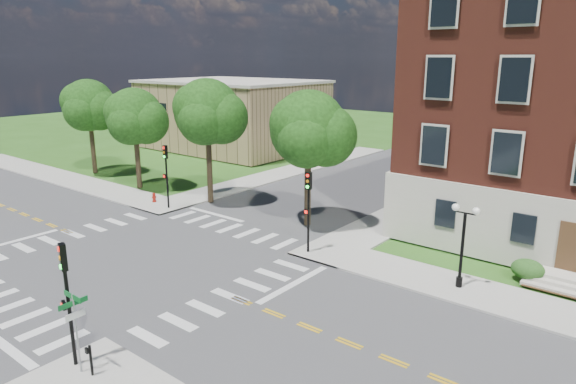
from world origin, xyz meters
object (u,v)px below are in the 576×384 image
Objects in this scene: traffic_signal_nw at (166,168)px; push_button_post at (90,359)px; street_sign_pole at (75,318)px; fire_hydrant at (154,198)px; traffic_signal_se at (66,289)px; twin_lamp_west at (463,241)px; traffic_signal_ne at (308,202)px.

push_button_post is (14.75, -15.28, -2.39)m from traffic_signal_nw.
fire_hydrant is at bearing 136.23° from street_sign_pole.
traffic_signal_se is 17.84m from twin_lamp_west.
traffic_signal_se reaches higher than push_button_post.
traffic_signal_se is 4.00× the size of push_button_post.
traffic_signal_nw is 22.38m from twin_lamp_west.
street_sign_pole is 4.13× the size of fire_hydrant.
traffic_signal_nw is at bearing 134.00° from push_button_post.
traffic_signal_nw reaches higher than twin_lamp_west.
street_sign_pole is (0.60, -14.75, -0.88)m from traffic_signal_ne.
street_sign_pole is at bearing -117.40° from twin_lamp_west.
fire_hydrant is (-2.20, 0.35, -2.72)m from traffic_signal_nw.
traffic_signal_se is at bearing -48.26° from traffic_signal_nw.
traffic_signal_nw is (-13.64, 15.29, 0.00)m from traffic_signal_se.
street_sign_pole is at bearing -47.23° from traffic_signal_nw.
traffic_signal_se is at bearing -179.32° from push_button_post.
traffic_signal_se is at bearing -119.31° from twin_lamp_west.
traffic_signal_ne is at bearing 89.96° from traffic_signal_se.
traffic_signal_ne is 1.00× the size of traffic_signal_nw.
traffic_signal_ne is at bearing 92.33° from street_sign_pole.
traffic_signal_ne reaches higher than push_button_post.
twin_lamp_west is (22.37, 0.26, -0.66)m from traffic_signal_nw.
twin_lamp_west is at bearing 60.69° from traffic_signal_se.
traffic_signal_ne is 8.79m from twin_lamp_west.
traffic_signal_nw is 3.52m from fire_hydrant.
push_button_post is at bearing 14.33° from street_sign_pole.
traffic_signal_nw is 6.40× the size of fire_hydrant.
traffic_signal_se is 1.13× the size of twin_lamp_west.
traffic_signal_nw reaches higher than street_sign_pole.
traffic_signal_se is at bearing -90.04° from traffic_signal_ne.
twin_lamp_west is at bearing 0.66° from traffic_signal_nw.
traffic_signal_nw reaches higher than fire_hydrant.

